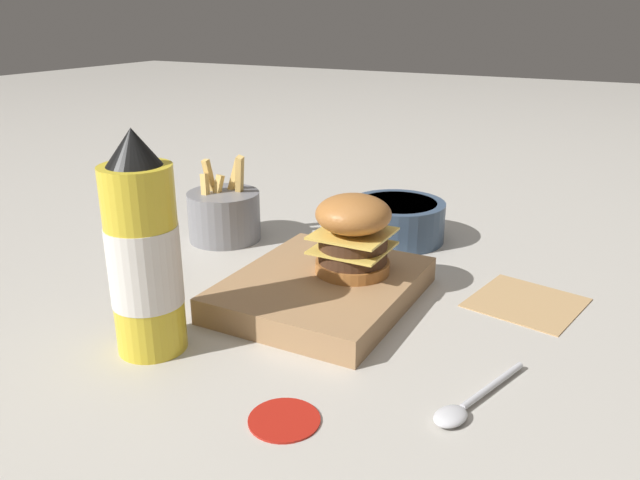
{
  "coord_description": "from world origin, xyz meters",
  "views": [
    {
      "loc": [
        -0.66,
        -0.34,
        0.36
      ],
      "look_at": [
        -0.01,
        0.0,
        0.08
      ],
      "focal_mm": 35.0,
      "sensor_mm": 36.0,
      "label": 1
    }
  ],
  "objects_px": {
    "ketchup_bottle": "(144,255)",
    "spoon": "(465,406)",
    "burger": "(353,234)",
    "side_bowl": "(397,220)",
    "serving_board": "(320,288)",
    "fries_basket": "(224,215)"
  },
  "relations": [
    {
      "from": "side_bowl",
      "to": "spoon",
      "type": "height_order",
      "value": "side_bowl"
    },
    {
      "from": "serving_board",
      "to": "side_bowl",
      "type": "bearing_deg",
      "value": -0.66
    },
    {
      "from": "ketchup_bottle",
      "to": "spoon",
      "type": "bearing_deg",
      "value": -82.16
    },
    {
      "from": "serving_board",
      "to": "spoon",
      "type": "bearing_deg",
      "value": -122.45
    },
    {
      "from": "burger",
      "to": "ketchup_bottle",
      "type": "distance_m",
      "value": 0.27
    },
    {
      "from": "serving_board",
      "to": "fries_basket",
      "type": "height_order",
      "value": "fries_basket"
    },
    {
      "from": "side_bowl",
      "to": "spoon",
      "type": "distance_m",
      "value": 0.47
    },
    {
      "from": "ketchup_bottle",
      "to": "serving_board",
      "type": "bearing_deg",
      "value": -29.05
    },
    {
      "from": "burger",
      "to": "spoon",
      "type": "distance_m",
      "value": 0.29
    },
    {
      "from": "burger",
      "to": "fries_basket",
      "type": "bearing_deg",
      "value": 70.64
    },
    {
      "from": "serving_board",
      "to": "ketchup_bottle",
      "type": "relative_size",
      "value": 1.07
    },
    {
      "from": "fries_basket",
      "to": "spoon",
      "type": "xyz_separation_m",
      "value": [
        -0.28,
        -0.48,
        -0.04
      ]
    },
    {
      "from": "fries_basket",
      "to": "side_bowl",
      "type": "relative_size",
      "value": 0.94
    },
    {
      "from": "side_bowl",
      "to": "spoon",
      "type": "bearing_deg",
      "value": -150.69
    },
    {
      "from": "ketchup_bottle",
      "to": "fries_basket",
      "type": "bearing_deg",
      "value": 23.02
    },
    {
      "from": "ketchup_bottle",
      "to": "side_bowl",
      "type": "xyz_separation_m",
      "value": [
        0.46,
        -0.11,
        -0.08
      ]
    },
    {
      "from": "ketchup_bottle",
      "to": "spoon",
      "type": "height_order",
      "value": "ketchup_bottle"
    },
    {
      "from": "burger",
      "to": "ketchup_bottle",
      "type": "bearing_deg",
      "value": 148.87
    },
    {
      "from": "burger",
      "to": "side_bowl",
      "type": "height_order",
      "value": "burger"
    },
    {
      "from": "burger",
      "to": "serving_board",
      "type": "bearing_deg",
      "value": 138.55
    },
    {
      "from": "spoon",
      "to": "ketchup_bottle",
      "type": "bearing_deg",
      "value": -64.25
    },
    {
      "from": "fries_basket",
      "to": "spoon",
      "type": "bearing_deg",
      "value": -120.2
    }
  ]
}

